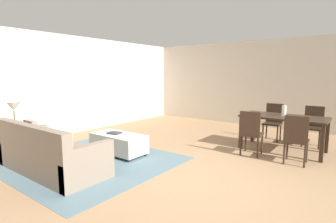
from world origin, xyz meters
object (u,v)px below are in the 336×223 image
dining_chair_far_left (273,120)px  dining_chair_far_right (313,124)px  book_on_ottoman (114,133)px  ottoman_table (118,143)px  table_lamp (14,108)px  dining_table (284,120)px  side_table (16,134)px  vase_centerpiece (284,111)px  couch (50,155)px  dining_chair_near_right (296,137)px  dining_chair_near_left (251,131)px

dining_chair_far_left → dining_chair_far_right: same height
dining_chair_far_left → book_on_ottoman: 3.92m
ottoman_table → dining_chair_far_left: 3.85m
table_lamp → dining_table: size_ratio=0.31×
side_table → vase_centerpiece: vase_centerpiece is taller
dining_table → couch: bearing=-127.5°
couch → book_on_ottoman: couch is taller
dining_chair_near_right → vase_centerpiece: 0.97m
dining_chair_far_left → dining_chair_near_right: bearing=-62.3°
dining_table → dining_chair_near_right: 0.93m
vase_centerpiece → dining_chair_near_right: bearing=-62.2°
vase_centerpiece → table_lamp: bearing=-139.1°
dining_table → dining_chair_near_left: size_ratio=1.85×
table_lamp → dining_chair_far_right: 6.49m
table_lamp → dining_chair_near_left: size_ratio=0.57×
dining_chair_far_left → vase_centerpiece: size_ratio=4.04×
ottoman_table → book_on_ottoman: book_on_ottoman is taller
dining_chair_far_left → book_on_ottoman: (-2.31, -3.16, -0.08)m
dining_table → dining_chair_near_left: bearing=-118.9°
side_table → dining_chair_near_left: size_ratio=0.63×
dining_chair_near_left → dining_chair_near_right: 0.85m
couch → table_lamp: 1.54m
table_lamp → dining_chair_far_right: bearing=43.9°
vase_centerpiece → couch: bearing=-127.6°
side_table → table_lamp: 0.53m
table_lamp → book_on_ottoman: bearing=41.8°
ottoman_table → dining_chair_far_left: bearing=54.9°
book_on_ottoman → dining_table: bearing=40.5°
couch → dining_chair_near_left: dining_chair_near_left is taller
dining_chair_near_left → ottoman_table: bearing=-145.0°
table_lamp → book_on_ottoman: size_ratio=2.02×
vase_centerpiece → ottoman_table: bearing=-138.8°
table_lamp → dining_table: bearing=41.0°
couch → vase_centerpiece: bearing=52.4°
dining_chair_far_left → ottoman_table: bearing=-125.1°
dining_chair_near_left → side_table: bearing=-142.7°
table_lamp → dining_chair_near_right: 5.46m
dining_chair_far_right → book_on_ottoman: size_ratio=3.54×
ottoman_table → side_table: (-1.57, -1.33, 0.22)m
table_lamp → book_on_ottoman: 2.04m
dining_chair_near_left → book_on_ottoman: bearing=-145.9°
dining_chair_near_left → dining_chair_far_right: size_ratio=1.00×
side_table → book_on_ottoman: bearing=41.8°
dining_table → dining_chair_near_right: (0.42, -0.81, -0.15)m
ottoman_table → vase_centerpiece: (2.64, 2.31, 0.63)m
couch → dining_chair_near_left: 3.80m
dining_table → dining_chair_far_right: 0.95m
side_table → dining_chair_far_left: bearing=49.8°
dining_chair_near_right → book_on_ottoman: dining_chair_near_right is taller
dining_table → table_lamp: bearing=-139.0°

